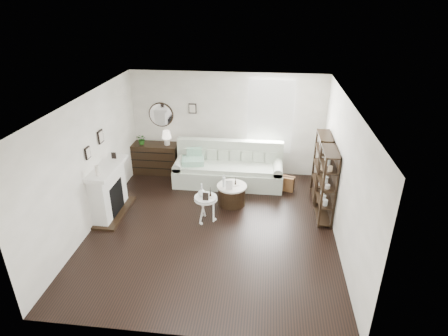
# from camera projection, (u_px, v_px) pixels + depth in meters

# --- Properties ---
(room) EXTENTS (5.50, 5.50, 5.50)m
(room) POSITION_uv_depth(u_px,v_px,m) (256.00, 117.00, 9.51)
(room) COLOR black
(room) RESTS_ON ground
(fireplace) EXTENTS (0.50, 1.40, 1.84)m
(fireplace) POSITION_uv_depth(u_px,v_px,m) (109.00, 192.00, 8.14)
(fireplace) COLOR white
(fireplace) RESTS_ON ground
(shelf_unit_far) EXTENTS (0.30, 0.80, 1.60)m
(shelf_unit_far) POSITION_uv_depth(u_px,v_px,m) (321.00, 167.00, 8.66)
(shelf_unit_far) COLOR black
(shelf_unit_far) RESTS_ON ground
(shelf_unit_near) EXTENTS (0.30, 0.80, 1.60)m
(shelf_unit_near) POSITION_uv_depth(u_px,v_px,m) (326.00, 185.00, 7.85)
(shelf_unit_near) COLOR black
(shelf_unit_near) RESTS_ON ground
(sofa) EXTENTS (2.73, 0.94, 1.06)m
(sofa) POSITION_uv_depth(u_px,v_px,m) (229.00, 170.00, 9.56)
(sofa) COLOR #B3BFAB
(sofa) RESTS_ON ground
(quilt) EXTENTS (0.62, 0.54, 0.14)m
(quilt) POSITION_uv_depth(u_px,v_px,m) (193.00, 161.00, 9.42)
(quilt) COLOR #299775
(quilt) RESTS_ON sofa
(suitcase) EXTENTS (0.58, 0.33, 0.37)m
(suitcase) POSITION_uv_depth(u_px,v_px,m) (283.00, 183.00, 9.28)
(suitcase) COLOR brown
(suitcase) RESTS_ON ground
(dresser) EXTENTS (1.22, 0.52, 0.81)m
(dresser) POSITION_uv_depth(u_px,v_px,m) (155.00, 158.00, 10.10)
(dresser) COLOR black
(dresser) RESTS_ON ground
(table_lamp) EXTENTS (0.28, 0.28, 0.39)m
(table_lamp) POSITION_uv_depth(u_px,v_px,m) (167.00, 138.00, 9.80)
(table_lamp) COLOR #F4E5CD
(table_lamp) RESTS_ON dresser
(potted_plant) EXTENTS (0.31, 0.28, 0.29)m
(potted_plant) POSITION_uv_depth(u_px,v_px,m) (142.00, 139.00, 9.85)
(potted_plant) COLOR #1E4F16
(potted_plant) RESTS_ON dresser
(drum_table) EXTENTS (0.69, 0.69, 0.48)m
(drum_table) POSITION_uv_depth(u_px,v_px,m) (232.00, 194.00, 8.63)
(drum_table) COLOR black
(drum_table) RESTS_ON ground
(pedestal_table) EXTENTS (0.49, 0.49, 0.59)m
(pedestal_table) POSITION_uv_depth(u_px,v_px,m) (206.00, 199.00, 7.86)
(pedestal_table) COLOR white
(pedestal_table) RESTS_ON ground
(eiffel_drum) EXTENTS (0.11, 0.11, 0.17)m
(eiffel_drum) POSITION_uv_depth(u_px,v_px,m) (235.00, 181.00, 8.53)
(eiffel_drum) COLOR black
(eiffel_drum) RESTS_ON drum_table
(bottle_drum) EXTENTS (0.07, 0.07, 0.30)m
(bottle_drum) POSITION_uv_depth(u_px,v_px,m) (224.00, 181.00, 8.42)
(bottle_drum) COLOR silver
(bottle_drum) RESTS_ON drum_table
(card_frame_drum) EXTENTS (0.16, 0.08, 0.20)m
(card_frame_drum) POSITION_uv_depth(u_px,v_px,m) (229.00, 185.00, 8.34)
(card_frame_drum) COLOR silver
(card_frame_drum) RESTS_ON drum_table
(eiffel_ped) EXTENTS (0.11, 0.11, 0.19)m
(eiffel_ped) POSITION_uv_depth(u_px,v_px,m) (210.00, 192.00, 7.81)
(eiffel_ped) COLOR black
(eiffel_ped) RESTS_ON pedestal_table
(flask_ped) EXTENTS (0.16, 0.16, 0.29)m
(flask_ped) POSITION_uv_depth(u_px,v_px,m) (202.00, 190.00, 7.80)
(flask_ped) COLOR silver
(flask_ped) RESTS_ON pedestal_table
(card_frame_ped) EXTENTS (0.12, 0.05, 0.16)m
(card_frame_ped) POSITION_uv_depth(u_px,v_px,m) (206.00, 197.00, 7.68)
(card_frame_ped) COLOR black
(card_frame_ped) RESTS_ON pedestal_table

